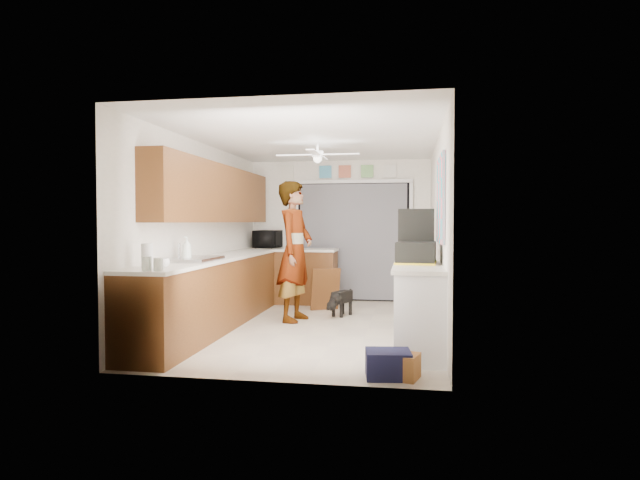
{
  "coord_description": "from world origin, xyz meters",
  "views": [
    {
      "loc": [
        1.24,
        -7.02,
        1.41
      ],
      "look_at": [
        0.0,
        0.4,
        1.15
      ],
      "focal_mm": 30.0,
      "sensor_mm": 36.0,
      "label": 1
    }
  ],
  "objects_px": {
    "soap_bottle": "(187,249)",
    "cup": "(164,263)",
    "man": "(295,251)",
    "dog": "(342,302)",
    "suitcase": "(416,253)",
    "navy_crate": "(388,364)",
    "cardboard_box": "(398,366)",
    "paper_towel_roll": "(147,256)",
    "microwave": "(268,239)"
  },
  "relations": [
    {
      "from": "soap_bottle",
      "to": "cup",
      "type": "relative_size",
      "value": 2.5
    },
    {
      "from": "paper_towel_roll",
      "to": "dog",
      "type": "height_order",
      "value": "paper_towel_roll"
    },
    {
      "from": "paper_towel_roll",
      "to": "dog",
      "type": "bearing_deg",
      "value": 60.48
    },
    {
      "from": "cup",
      "to": "dog",
      "type": "height_order",
      "value": "cup"
    },
    {
      "from": "paper_towel_roll",
      "to": "navy_crate",
      "type": "bearing_deg",
      "value": -4.68
    },
    {
      "from": "dog",
      "to": "suitcase",
      "type": "bearing_deg",
      "value": -35.31
    },
    {
      "from": "soap_bottle",
      "to": "navy_crate",
      "type": "distance_m",
      "value": 2.82
    },
    {
      "from": "cup",
      "to": "paper_towel_roll",
      "type": "xyz_separation_m",
      "value": [
        -0.12,
        -0.11,
        0.08
      ]
    },
    {
      "from": "cardboard_box",
      "to": "paper_towel_roll",
      "type": "bearing_deg",
      "value": 175.49
    },
    {
      "from": "cardboard_box",
      "to": "navy_crate",
      "type": "xyz_separation_m",
      "value": [
        -0.09,
        0.0,
        0.01
      ]
    },
    {
      "from": "navy_crate",
      "to": "paper_towel_roll",
      "type": "bearing_deg",
      "value": 175.32
    },
    {
      "from": "suitcase",
      "to": "cardboard_box",
      "type": "xyz_separation_m",
      "value": [
        -0.17,
        -1.28,
        -0.95
      ]
    },
    {
      "from": "paper_towel_roll",
      "to": "suitcase",
      "type": "relative_size",
      "value": 0.45
    },
    {
      "from": "soap_bottle",
      "to": "cardboard_box",
      "type": "distance_m",
      "value": 2.9
    },
    {
      "from": "cup",
      "to": "cardboard_box",
      "type": "distance_m",
      "value": 2.57
    },
    {
      "from": "suitcase",
      "to": "cardboard_box",
      "type": "height_order",
      "value": "suitcase"
    },
    {
      "from": "cup",
      "to": "paper_towel_roll",
      "type": "distance_m",
      "value": 0.18
    },
    {
      "from": "soap_bottle",
      "to": "cup",
      "type": "height_order",
      "value": "soap_bottle"
    },
    {
      "from": "cup",
      "to": "cardboard_box",
      "type": "relative_size",
      "value": 0.33
    },
    {
      "from": "microwave",
      "to": "cup",
      "type": "height_order",
      "value": "microwave"
    },
    {
      "from": "paper_towel_roll",
      "to": "cardboard_box",
      "type": "relative_size",
      "value": 0.7
    },
    {
      "from": "cardboard_box",
      "to": "dog",
      "type": "distance_m",
      "value": 3.2
    },
    {
      "from": "cup",
      "to": "suitcase",
      "type": "relative_size",
      "value": 0.21
    },
    {
      "from": "paper_towel_roll",
      "to": "cardboard_box",
      "type": "height_order",
      "value": "paper_towel_roll"
    },
    {
      "from": "soap_bottle",
      "to": "dog",
      "type": "distance_m",
      "value": 2.67
    },
    {
      "from": "suitcase",
      "to": "man",
      "type": "relative_size",
      "value": 0.28
    },
    {
      "from": "navy_crate",
      "to": "dog",
      "type": "bearing_deg",
      "value": 104.7
    },
    {
      "from": "navy_crate",
      "to": "cup",
      "type": "bearing_deg",
      "value": 172.35
    },
    {
      "from": "microwave",
      "to": "soap_bottle",
      "type": "relative_size",
      "value": 1.9
    },
    {
      "from": "paper_towel_roll",
      "to": "man",
      "type": "relative_size",
      "value": 0.13
    },
    {
      "from": "soap_bottle",
      "to": "paper_towel_roll",
      "type": "xyz_separation_m",
      "value": [
        -0.03,
        -0.92,
        -0.02
      ]
    },
    {
      "from": "cup",
      "to": "dog",
      "type": "distance_m",
      "value": 3.24
    },
    {
      "from": "cup",
      "to": "man",
      "type": "height_order",
      "value": "man"
    },
    {
      "from": "man",
      "to": "dog",
      "type": "relative_size",
      "value": 3.73
    },
    {
      "from": "cup",
      "to": "navy_crate",
      "type": "height_order",
      "value": "cup"
    },
    {
      "from": "suitcase",
      "to": "dog",
      "type": "relative_size",
      "value": 1.06
    },
    {
      "from": "suitcase",
      "to": "man",
      "type": "distance_m",
      "value": 2.11
    },
    {
      "from": "soap_bottle",
      "to": "man",
      "type": "height_order",
      "value": "man"
    },
    {
      "from": "soap_bottle",
      "to": "cardboard_box",
      "type": "bearing_deg",
      "value": -24.12
    },
    {
      "from": "microwave",
      "to": "soap_bottle",
      "type": "height_order",
      "value": "microwave"
    },
    {
      "from": "navy_crate",
      "to": "dog",
      "type": "height_order",
      "value": "dog"
    },
    {
      "from": "microwave",
      "to": "navy_crate",
      "type": "xyz_separation_m",
      "value": [
        2.32,
        -4.45,
        -0.97
      ]
    },
    {
      "from": "cup",
      "to": "suitcase",
      "type": "height_order",
      "value": "suitcase"
    },
    {
      "from": "suitcase",
      "to": "dog",
      "type": "distance_m",
      "value": 2.24
    },
    {
      "from": "cup",
      "to": "cardboard_box",
      "type": "height_order",
      "value": "cup"
    },
    {
      "from": "soap_bottle",
      "to": "man",
      "type": "xyz_separation_m",
      "value": [
        0.99,
        1.45,
        -0.1
      ]
    },
    {
      "from": "microwave",
      "to": "suitcase",
      "type": "bearing_deg",
      "value": -136.11
    },
    {
      "from": "suitcase",
      "to": "dog",
      "type": "height_order",
      "value": "suitcase"
    },
    {
      "from": "navy_crate",
      "to": "man",
      "type": "height_order",
      "value": "man"
    },
    {
      "from": "soap_bottle",
      "to": "navy_crate",
      "type": "relative_size",
      "value": 0.74
    }
  ]
}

